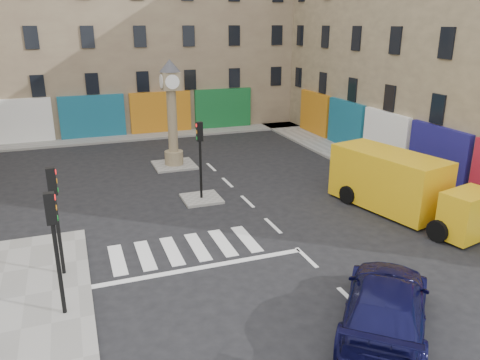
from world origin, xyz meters
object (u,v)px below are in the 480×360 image
traffic_light_island (200,148)px  yellow_van (401,185)px  navy_sedan (385,305)px  clock_pillar (172,107)px  traffic_light_left_far (55,204)px  traffic_light_left_near (54,235)px

traffic_light_island → yellow_van: (7.88, -4.60, -1.28)m
traffic_light_island → navy_sedan: bearing=-79.9°
clock_pillar → navy_sedan: (2.04, -17.46, -2.76)m
traffic_light_left_far → traffic_light_island: 8.30m
traffic_light_island → navy_sedan: 11.79m
traffic_light_left_near → traffic_light_left_far: bearing=90.0°
navy_sedan → traffic_light_left_near: bearing=16.6°
traffic_light_left_near → clock_pillar: bearing=65.5°
traffic_light_island → traffic_light_left_far: bearing=-139.4°
traffic_light_left_far → clock_pillar: size_ratio=0.61×
traffic_light_left_near → traffic_light_island: 10.03m
navy_sedan → traffic_light_left_far: bearing=4.3°
traffic_light_island → clock_pillar: clock_pillar is taller
navy_sedan → yellow_van: 9.03m
traffic_light_left_far → yellow_van: traffic_light_left_far is taller
traffic_light_left_near → clock_pillar: 15.19m
traffic_light_left_far → clock_pillar: bearing=61.1°
traffic_light_left_near → traffic_light_left_far: size_ratio=1.00×
clock_pillar → navy_sedan: size_ratio=1.13×
clock_pillar → navy_sedan: bearing=-83.3°
traffic_light_left_near → yellow_van: traffic_light_left_near is taller
yellow_van → navy_sedan: bearing=-143.2°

